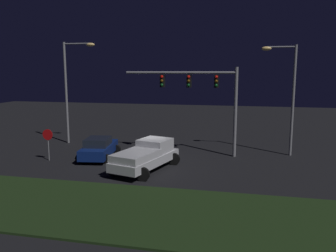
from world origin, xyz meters
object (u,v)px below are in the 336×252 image
car_sedan (99,148)px  stop_sign (48,139)px  traffic_signal_gantry (202,89)px  pickup_truck (147,154)px  street_lamp_left (72,81)px  street_lamp_right (287,87)px

car_sedan → stop_sign: stop_sign is taller
traffic_signal_gantry → pickup_truck: bearing=-122.2°
pickup_truck → street_lamp_left: street_lamp_left is taller
traffic_signal_gantry → street_lamp_right: size_ratio=1.03×
pickup_truck → street_lamp_right: bearing=-40.8°
traffic_signal_gantry → stop_sign: bearing=-158.8°
street_lamp_left → street_lamp_right: street_lamp_left is taller
pickup_truck → street_lamp_left: size_ratio=0.67×
street_lamp_left → street_lamp_right: bearing=-1.8°
street_lamp_right → pickup_truck: bearing=-146.6°
car_sedan → traffic_signal_gantry: (7.07, 2.55, 4.16)m
car_sedan → street_lamp_right: (13.09, 3.83, 4.34)m
car_sedan → traffic_signal_gantry: bearing=-78.3°
traffic_signal_gantry → street_lamp_left: street_lamp_left is taller
pickup_truck → traffic_signal_gantry: 6.69m
traffic_signal_gantry → stop_sign: (-10.22, -3.97, -3.34)m
stop_sign → car_sedan: bearing=24.2°
traffic_signal_gantry → stop_sign: size_ratio=3.73×
car_sedan → stop_sign: bearing=106.1°
traffic_signal_gantry → street_lamp_right: street_lamp_right is taller
pickup_truck → street_lamp_right: size_ratio=0.71×
pickup_truck → car_sedan: size_ratio=1.25×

